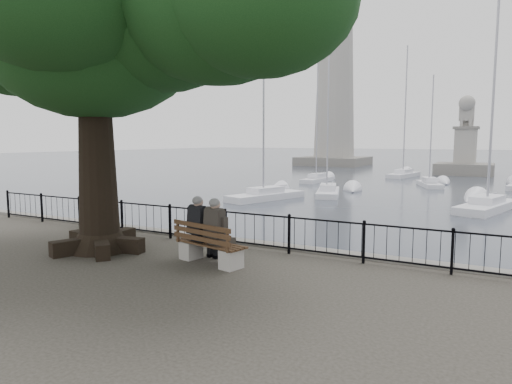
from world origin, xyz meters
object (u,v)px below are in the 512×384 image
Objects in this scene: person_left at (203,231)px; lion_monument at (465,155)px; person_right at (220,234)px; tree at (121,10)px; bench at (209,249)px; lighthouse at (335,83)px.

person_left is 49.16m from lion_monument.
tree reaches higher than person_right.
person_right is at bearing -12.40° from person_left.
tree is at bearing -177.28° from bench.
person_left is 0.60m from person_right.
lighthouse is (-17.69, 61.34, 11.61)m from bench.
person_right is (0.58, -0.13, 0.00)m from person_left.
bench is 6.44m from tree.
person_left is 1.00× the size of person_right.
person_left is at bearing -93.05° from lion_monument.
lighthouse is at bearing 105.87° from person_left.
tree reaches higher than bench.
person_left is at bearing 149.10° from bench.
tree is 0.38× the size of lighthouse.
tree is at bearing -76.15° from lighthouse.
bench is 0.22× the size of lion_monument.
lion_monument is at bearing 87.64° from person_right.
tree reaches higher than lion_monument.
person_left and person_right have the same top height.
person_left is 64.57m from lighthouse.
lighthouse reaches higher than lion_monument.
lion_monument is (2.62, 49.09, 0.55)m from person_left.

